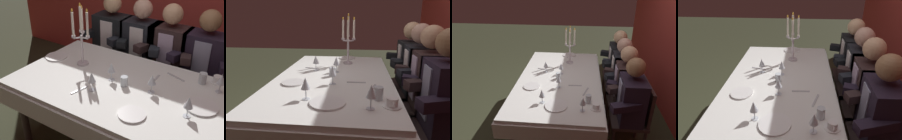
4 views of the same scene
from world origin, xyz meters
TOP-DOWN VIEW (x-y plane):
  - dining_table at (0.00, 0.00)m, footprint 1.94×1.14m
  - candelabra at (-0.52, 0.11)m, footprint 0.15×0.17m
  - dinner_plate_0 at (0.27, -0.33)m, footprint 0.21×0.21m
  - dinner_plate_1 at (0.66, 0.04)m, footprint 0.25×0.25m
  - dinner_plate_2 at (-0.84, 0.08)m, footprint 0.22×0.22m
  - wine_glass_0 at (0.71, 0.32)m, footprint 0.07×0.07m
  - wine_glass_1 at (0.25, 0.02)m, footprint 0.07×0.07m
  - wine_glass_2 at (0.60, -0.13)m, footprint 0.07×0.07m
  - wine_glass_3 at (-0.13, 0.01)m, footprint 0.07×0.07m
  - wine_glass_4 at (-0.17, -0.22)m, footprint 0.07×0.07m
  - water_tumbler_0 at (0.56, 0.39)m, footprint 0.07×0.07m
  - water_tumbler_1 at (0.02, -0.01)m, footprint 0.06×0.06m
  - coffee_cup_0 at (0.66, 0.47)m, footprint 0.13×0.12m
  - fork_0 at (-0.25, -0.28)m, footprint 0.06×0.17m
  - knife_1 at (0.33, 0.36)m, footprint 0.19×0.08m
  - fork_2 at (0.20, 0.22)m, footprint 0.02×0.17m
  - seated_diner_0 at (-0.68, 0.89)m, footprint 0.63×0.48m
  - seated_diner_1 at (-0.29, 0.89)m, footprint 0.63×0.48m
  - seated_diner_2 at (0.05, 0.89)m, footprint 0.63×0.48m
  - seated_diner_3 at (0.43, 0.89)m, footprint 0.63×0.48m

SIDE VIEW (x-z plane):
  - dining_table at x=0.00m, z-range 0.25..0.99m
  - seated_diner_0 at x=-0.68m, z-range 0.12..1.36m
  - seated_diner_1 at x=-0.29m, z-range 0.12..1.36m
  - seated_diner_2 at x=0.05m, z-range 0.12..1.36m
  - seated_diner_3 at x=0.43m, z-range 0.12..1.36m
  - fork_0 at x=-0.25m, z-range 0.74..0.75m
  - knife_1 at x=0.33m, z-range 0.74..0.75m
  - fork_2 at x=0.20m, z-range 0.74..0.75m
  - dinner_plate_0 at x=0.27m, z-range 0.74..0.75m
  - dinner_plate_1 at x=0.66m, z-range 0.74..0.75m
  - dinner_plate_2 at x=-0.84m, z-range 0.74..0.75m
  - coffee_cup_0 at x=0.66m, z-range 0.74..0.80m
  - water_tumbler_1 at x=0.02m, z-range 0.74..0.83m
  - water_tumbler_0 at x=0.56m, z-range 0.74..0.84m
  - wine_glass_0 at x=0.71m, z-range 0.77..0.94m
  - wine_glass_2 at x=0.60m, z-range 0.77..0.94m
  - wine_glass_3 at x=-0.13m, z-range 0.77..0.94m
  - wine_glass_4 at x=-0.17m, z-range 0.77..0.94m
  - wine_glass_1 at x=0.25m, z-range 0.77..0.94m
  - candelabra at x=-0.52m, z-range 0.71..1.31m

